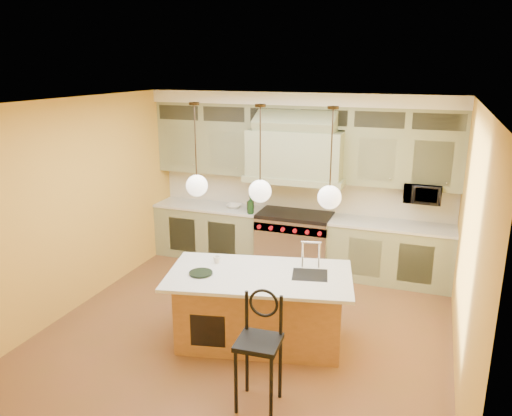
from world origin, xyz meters
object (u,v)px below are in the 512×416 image
at_px(microwave, 423,193).
at_px(counter_stool, 259,343).
at_px(kitchen_island, 260,306).
at_px(range, 294,240).

bearing_deg(microwave, counter_stool, -110.11).
bearing_deg(counter_stool, microwave, 66.70).
distance_m(kitchen_island, counter_stool, 1.20).
xyz_separation_m(kitchen_island, counter_stool, (0.39, -1.12, 0.21)).
xyz_separation_m(range, microwave, (1.95, 0.11, 0.96)).
xyz_separation_m(range, kitchen_island, (0.24, -2.39, -0.01)).
bearing_deg(counter_stool, kitchen_island, 105.88).
distance_m(range, kitchen_island, 2.41).
height_order(counter_stool, microwave, microwave).
bearing_deg(range, microwave, 3.12).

